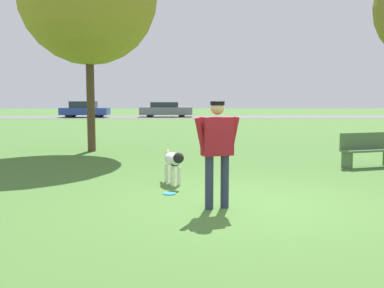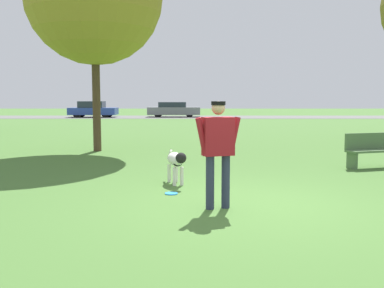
{
  "view_description": "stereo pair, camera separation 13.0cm",
  "coord_description": "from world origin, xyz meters",
  "px_view_note": "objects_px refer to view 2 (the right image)",
  "views": [
    {
      "loc": [
        -0.96,
        -7.02,
        1.72
      ],
      "look_at": [
        -0.79,
        0.8,
        0.9
      ],
      "focal_mm": 42.0,
      "sensor_mm": 36.0,
      "label": 1
    },
    {
      "loc": [
        -0.83,
        -7.02,
        1.72
      ],
      "look_at": [
        -0.79,
        0.8,
        0.9
      ],
      "focal_mm": 42.0,
      "sensor_mm": 36.0,
      "label": 2
    }
  ],
  "objects_px": {
    "person": "(216,145)",
    "parked_car_blue": "(91,109)",
    "dog": "(174,161)",
    "parked_car_grey": "(172,110)",
    "frisbee": "(169,193)",
    "park_bench": "(370,149)"
  },
  "relations": [
    {
      "from": "person",
      "to": "parked_car_blue",
      "type": "relative_size",
      "value": 0.41
    },
    {
      "from": "dog",
      "to": "parked_car_grey",
      "type": "bearing_deg",
      "value": 164.24
    },
    {
      "from": "person",
      "to": "frisbee",
      "type": "height_order",
      "value": "person"
    },
    {
      "from": "frisbee",
      "to": "parked_car_grey",
      "type": "height_order",
      "value": "parked_car_grey"
    },
    {
      "from": "frisbee",
      "to": "park_bench",
      "type": "height_order",
      "value": "park_bench"
    },
    {
      "from": "frisbee",
      "to": "park_bench",
      "type": "distance_m",
      "value": 5.7
    },
    {
      "from": "person",
      "to": "dog",
      "type": "bearing_deg",
      "value": 92.21
    },
    {
      "from": "dog",
      "to": "frisbee",
      "type": "relative_size",
      "value": 4.47
    },
    {
      "from": "frisbee",
      "to": "dog",
      "type": "bearing_deg",
      "value": 86.49
    },
    {
      "from": "dog",
      "to": "frisbee",
      "type": "xyz_separation_m",
      "value": [
        -0.06,
        -0.91,
        -0.46
      ]
    },
    {
      "from": "parked_car_grey",
      "to": "frisbee",
      "type": "bearing_deg",
      "value": -86.94
    },
    {
      "from": "parked_car_grey",
      "to": "park_bench",
      "type": "relative_size",
      "value": 3.1
    },
    {
      "from": "person",
      "to": "frisbee",
      "type": "distance_m",
      "value": 1.62
    },
    {
      "from": "parked_car_blue",
      "to": "park_bench",
      "type": "bearing_deg",
      "value": -63.86
    },
    {
      "from": "dog",
      "to": "frisbee",
      "type": "bearing_deg",
      "value": -21.68
    },
    {
      "from": "person",
      "to": "park_bench",
      "type": "relative_size",
      "value": 1.14
    },
    {
      "from": "parked_car_grey",
      "to": "park_bench",
      "type": "bearing_deg",
      "value": -77.01
    },
    {
      "from": "parked_car_blue",
      "to": "park_bench",
      "type": "height_order",
      "value": "parked_car_blue"
    },
    {
      "from": "parked_car_blue",
      "to": "park_bench",
      "type": "distance_m",
      "value": 30.2
    },
    {
      "from": "person",
      "to": "park_bench",
      "type": "height_order",
      "value": "person"
    },
    {
      "from": "dog",
      "to": "frisbee",
      "type": "distance_m",
      "value": 1.02
    },
    {
      "from": "parked_car_grey",
      "to": "parked_car_blue",
      "type": "bearing_deg",
      "value": -175.09
    }
  ]
}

